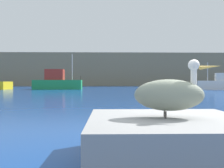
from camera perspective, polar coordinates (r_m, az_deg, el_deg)
name	(u,v)px	position (r m, az deg, el deg)	size (l,w,h in m)	color
ground_plane	(181,152)	(4.30, 17.36, -16.20)	(260.00, 260.00, 0.00)	navy
hillside_backdrop	(112,71)	(68.66, -0.08, 3.45)	(140.00, 15.30, 9.24)	#7F755B
pier_dock	(169,140)	(3.64, 14.27, -13.70)	(2.45, 2.12, 0.69)	gray
pelican	(170,94)	(3.54, 14.53, -2.56)	(1.32, 0.63, 0.89)	gray
fishing_boat_white	(223,84)	(37.77, 26.47, 0.04)	(7.37, 4.11, 4.23)	white
fishing_boat_green	(57,82)	(36.78, -13.87, 0.50)	(7.66, 2.68, 5.68)	#1E8C4C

